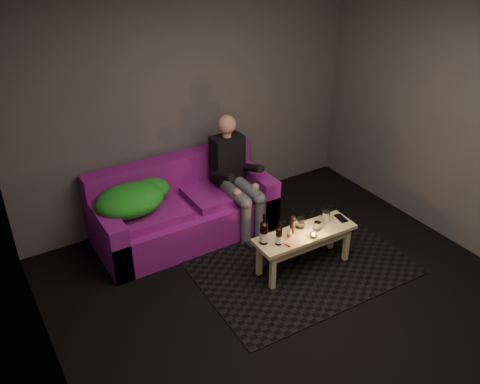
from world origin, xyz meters
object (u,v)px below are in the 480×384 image
object	(u,v)px
beer_bottle_a	(264,233)
beer_bottle_b	(279,236)
sofa	(183,210)
person	(235,174)
steel_cup	(326,217)
coffee_table	(305,238)

from	to	relation	value
beer_bottle_a	beer_bottle_b	size ratio (longest dim) A/B	1.25
sofa	person	size ratio (longest dim) A/B	1.50
person	beer_bottle_b	distance (m)	1.04
steel_cup	beer_bottle_b	bearing A→B (deg)	-173.72
sofa	coffee_table	world-z (taller)	sofa
coffee_table	person	bearing A→B (deg)	100.06
sofa	beer_bottle_a	distance (m)	1.16
person	coffee_table	world-z (taller)	person
sofa	person	world-z (taller)	person
beer_bottle_a	steel_cup	xyz separation A→B (m)	(0.72, -0.02, -0.06)
beer_bottle_b	steel_cup	world-z (taller)	beer_bottle_b
sofa	coffee_table	distance (m)	1.36
person	steel_cup	world-z (taller)	person
steel_cup	beer_bottle_a	bearing A→B (deg)	178.70
coffee_table	steel_cup	distance (m)	0.31
sofa	beer_bottle_a	bearing A→B (deg)	-75.01
sofa	beer_bottle_b	size ratio (longest dim) A/B	7.54
coffee_table	beer_bottle_a	size ratio (longest dim) A/B	3.33
sofa	coffee_table	size ratio (longest dim) A/B	1.82
sofa	beer_bottle_b	distance (m)	1.26
beer_bottle_b	coffee_table	bearing A→B (deg)	4.36
beer_bottle_a	steel_cup	size ratio (longest dim) A/B	2.76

